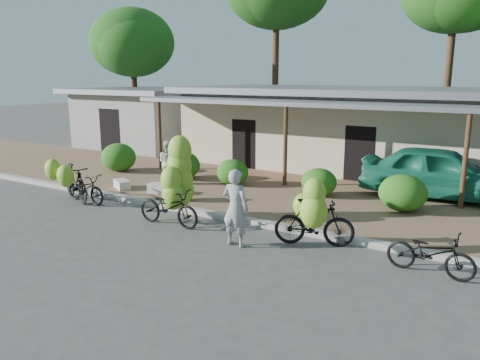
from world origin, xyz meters
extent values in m
plane|color=#474442|center=(0.00, 0.00, 0.00)|extent=(100.00, 100.00, 0.00)
cube|color=brown|center=(0.00, 5.00, 0.06)|extent=(60.00, 6.00, 0.12)
cube|color=#A8A399|center=(0.00, 2.00, 0.07)|extent=(60.00, 0.25, 0.15)
cube|color=beige|center=(0.00, 11.00, 1.55)|extent=(12.00, 6.00, 3.10)
cube|color=slate|center=(0.00, 11.00, 3.23)|extent=(13.00, 7.00, 0.25)
cube|color=black|center=(0.00, 8.05, 1.10)|extent=(1.40, 0.12, 2.20)
cube|color=slate|center=(0.00, 7.00, 2.90)|extent=(13.00, 2.00, 0.15)
cylinder|color=#543721|center=(-5.60, 6.10, 1.43)|extent=(0.14, 0.14, 2.85)
cylinder|color=#543721|center=(0.00, 6.10, 1.43)|extent=(0.14, 0.14, 2.85)
cylinder|color=#543721|center=(5.60, 6.10, 1.43)|extent=(0.14, 0.14, 2.85)
cube|color=gray|center=(-11.00, 11.00, 1.45)|extent=(6.00, 5.00, 2.90)
cube|color=slate|center=(-11.00, 11.00, 3.02)|extent=(7.00, 6.00, 0.25)
cube|color=black|center=(-11.00, 8.55, 1.10)|extent=(1.40, 0.12, 2.20)
cylinder|color=#543721|center=(-13.50, 13.00, 3.04)|extent=(0.36, 0.36, 6.07)
ellipsoid|color=#144A12|center=(-13.50, 13.00, 5.73)|extent=(5.00, 5.00, 4.00)
ellipsoid|color=#144A12|center=(-14.00, 13.30, 6.03)|extent=(4.25, 4.25, 3.40)
cylinder|color=#543721|center=(-5.50, 16.00, 4.58)|extent=(0.36, 0.36, 9.15)
cylinder|color=#543721|center=(3.50, 16.50, 4.10)|extent=(0.36, 0.36, 8.20)
ellipsoid|color=#225012|center=(-6.69, 4.85, 0.68)|extent=(1.42, 1.28, 1.11)
ellipsoid|color=#225012|center=(-3.64, 5.07, 0.63)|extent=(1.30, 1.17, 1.01)
ellipsoid|color=#225012|center=(-1.58, 5.20, 0.57)|extent=(1.14, 1.03, 0.89)
ellipsoid|color=#225012|center=(1.58, 5.31, 0.56)|extent=(1.13, 1.02, 0.88)
ellipsoid|color=#225012|center=(4.22, 4.95, 0.64)|extent=(1.33, 1.20, 1.04)
imported|color=black|center=(-4.45, 1.25, 0.45)|extent=(1.76, 0.75, 0.90)
ellipsoid|color=#86B72D|center=(-4.51, 0.60, 0.95)|extent=(0.54, 0.46, 0.67)
imported|color=black|center=(-4.86, 1.23, 0.57)|extent=(1.96, 1.19, 1.14)
ellipsoid|color=#86B72D|center=(-5.09, 0.62, 1.08)|extent=(0.52, 0.44, 0.65)
imported|color=black|center=(-0.79, 0.82, 0.49)|extent=(1.88, 0.70, 0.98)
ellipsoid|color=#86B72D|center=(-0.85, 1.37, 0.71)|extent=(0.65, 0.55, 0.81)
ellipsoid|color=#86B72D|center=(-0.75, 1.37, 1.11)|extent=(0.62, 0.53, 0.77)
ellipsoid|color=#86B72D|center=(-0.83, 1.37, 1.52)|extent=(0.70, 0.59, 0.87)
ellipsoid|color=#86B72D|center=(-0.80, 1.37, 1.90)|extent=(0.66, 0.57, 0.83)
ellipsoid|color=#86B72D|center=(-0.79, 1.02, 0.76)|extent=(0.62, 0.53, 0.78)
ellipsoid|color=#86B72D|center=(-0.83, 1.02, 1.17)|extent=(0.59, 0.50, 0.74)
imported|color=black|center=(3.04, 1.40, 0.55)|extent=(1.90, 1.11, 1.10)
ellipsoid|color=#86B72D|center=(3.26, 0.79, 1.01)|extent=(0.61, 0.52, 0.76)
ellipsoid|color=#86B72D|center=(3.25, 0.83, 1.41)|extent=(0.51, 0.43, 0.63)
imported|color=black|center=(5.62, 1.09, 0.45)|extent=(1.74, 0.72, 0.89)
ellipsoid|color=#86B72D|center=(-1.69, 2.71, 0.45)|extent=(0.53, 0.45, 0.67)
ellipsoid|color=#86B72D|center=(-1.61, 2.63, 0.43)|extent=(0.49, 0.42, 0.62)
ellipsoid|color=#86B72D|center=(2.18, 2.74, 0.48)|extent=(0.57, 0.49, 0.72)
cube|color=silver|center=(-2.91, 3.00, 0.27)|extent=(0.92, 0.59, 0.30)
cube|color=silver|center=(-4.46, 2.78, 0.26)|extent=(0.84, 0.69, 0.28)
imported|color=gray|center=(1.50, 0.46, 0.90)|extent=(0.66, 0.44, 1.81)
imported|color=silver|center=(-3.62, 4.20, 0.87)|extent=(0.77, 0.62, 1.51)
imported|color=#197255|center=(4.87, 7.00, 0.93)|extent=(4.90, 2.33, 1.62)
camera|label=1|loc=(6.91, -8.23, 3.86)|focal=35.00mm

